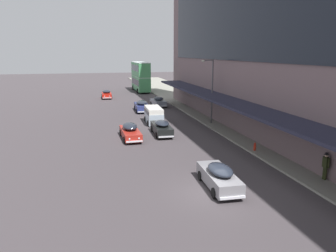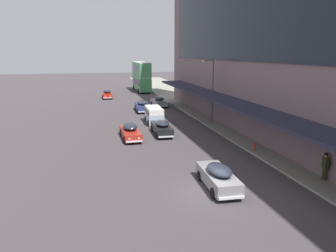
{
  "view_description": "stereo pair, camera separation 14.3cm",
  "coord_description": "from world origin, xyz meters",
  "views": [
    {
      "loc": [
        -7.28,
        -17.44,
        8.48
      ],
      "look_at": [
        0.24,
        12.85,
        1.37
      ],
      "focal_mm": 35.0,
      "sensor_mm": 36.0,
      "label": 1
    },
    {
      "loc": [
        -7.14,
        -17.47,
        8.48
      ],
      "look_at": [
        0.24,
        12.85,
        1.37
      ],
      "focal_mm": 35.0,
      "sensor_mm": 36.0,
      "label": 2
    }
  ],
  "objects": [
    {
      "name": "ground",
      "position": [
        0.0,
        0.0,
        0.0
      ],
      "size": [
        240.0,
        240.0,
        0.0
      ],
      "primitive_type": "plane",
      "color": "#403A3D"
    },
    {
      "name": "transit_bus_kerbside_front",
      "position": [
        4.16,
        53.29,
        3.39
      ],
      "size": [
        2.77,
        10.41,
        6.29
      ],
      "color": "#429157",
      "rests_on": "ground"
    },
    {
      "name": "sedan_second_near",
      "position": [
        0.54,
        0.67,
        0.78
      ],
      "size": [
        1.91,
        4.85,
        1.56
      ],
      "color": "gray",
      "rests_on": "ground"
    },
    {
      "name": "sedan_oncoming_front",
      "position": [
        3.58,
        32.67,
        0.78
      ],
      "size": [
        2.01,
        4.46,
        1.6
      ],
      "color": "gray",
      "rests_on": "ground"
    },
    {
      "name": "sedan_oncoming_rear",
      "position": [
        0.28,
        28.92,
        0.79
      ],
      "size": [
        2.03,
        5.08,
        1.6
      ],
      "color": "navy",
      "rests_on": "ground"
    },
    {
      "name": "sedan_lead_near",
      "position": [
        -3.78,
        44.07,
        0.76
      ],
      "size": [
        1.89,
        4.42,
        1.54
      ],
      "color": "#B51B10",
      "rests_on": "ground"
    },
    {
      "name": "sedan_trailing_mid",
      "position": [
        0.06,
        14.92,
        0.76
      ],
      "size": [
        1.86,
        4.96,
        1.53
      ],
      "color": "black",
      "rests_on": "ground"
    },
    {
      "name": "sedan_lead_mid",
      "position": [
        -3.33,
        14.13,
        0.76
      ],
      "size": [
        1.82,
        5.03,
        1.54
      ],
      "color": "#A6241B",
      "rests_on": "ground"
    },
    {
      "name": "vw_van",
      "position": [
        0.38,
        20.7,
        1.1
      ],
      "size": [
        2.04,
        4.62,
        1.96
      ],
      "color": "#ADBECD",
      "rests_on": "ground"
    },
    {
      "name": "pedestrian_at_kerb",
      "position": [
        7.78,
        -0.05,
        1.18
      ],
      "size": [
        0.33,
        0.62,
        1.86
      ],
      "color": "#272C15",
      "rests_on": "sidewalk_kerb"
    },
    {
      "name": "street_lamp",
      "position": [
        6.81,
        18.47,
        4.46
      ],
      "size": [
        1.5,
        0.28,
        7.47
      ],
      "color": "#4C4C51",
      "rests_on": "sidewalk_kerb"
    },
    {
      "name": "fire_hydrant",
      "position": [
        6.5,
        7.04,
        0.49
      ],
      "size": [
        0.2,
        0.4,
        0.7
      ],
      "color": "red",
      "rests_on": "sidewalk_kerb"
    }
  ]
}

